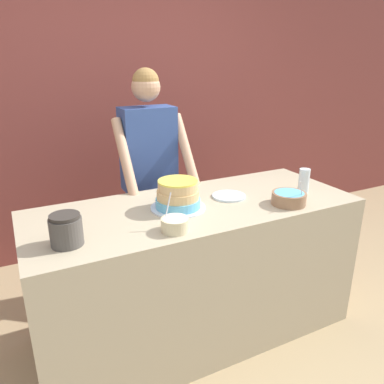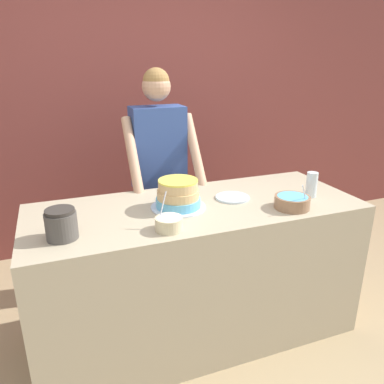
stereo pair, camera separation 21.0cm
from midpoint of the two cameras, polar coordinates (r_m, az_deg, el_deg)
ground_plane at (r=2.39m, az=2.41°, el=-25.34°), size 14.00×14.00×0.00m
wall_back at (r=3.45m, az=-12.78°, el=12.66°), size 10.00×0.05×2.60m
counter at (r=2.39m, az=-1.99°, el=-11.95°), size 1.94×0.76×0.88m
person_baker at (r=2.72m, az=-8.74°, el=4.52°), size 0.51×0.45×1.64m
cake at (r=2.12m, az=-5.00°, el=-0.63°), size 0.32×0.32×0.17m
frosting_bowl_blue at (r=2.24m, az=11.97°, el=-0.92°), size 0.20×0.20×0.17m
frosting_bowl_white at (r=1.86m, az=-5.85°, el=-4.92°), size 0.14×0.14×0.19m
drinking_glass at (r=2.45m, az=14.37°, el=1.64°), size 0.07×0.07×0.16m
ceramic_plate at (r=2.32m, az=3.09°, el=-0.66°), size 0.21×0.21×0.01m
stoneware_jar at (r=1.84m, az=-21.81°, el=-5.47°), size 0.15×0.15×0.15m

